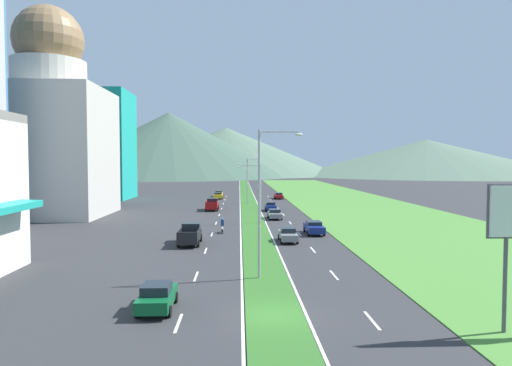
% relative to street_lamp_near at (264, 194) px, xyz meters
% --- Properties ---
extents(ground_plane, '(600.00, 600.00, 0.00)m').
position_rel_street_lamp_near_xyz_m(ground_plane, '(0.19, -7.88, -6.09)').
color(ground_plane, '#2D2D30').
extents(grass_median, '(3.20, 240.00, 0.06)m').
position_rel_street_lamp_near_xyz_m(grass_median, '(0.19, 52.12, -6.06)').
color(grass_median, '#2D6023').
rests_on(grass_median, ground_plane).
extents(grass_verge_right, '(24.00, 240.00, 0.06)m').
position_rel_street_lamp_near_xyz_m(grass_verge_right, '(20.79, 52.12, -6.06)').
color(grass_verge_right, '#477F33').
rests_on(grass_verge_right, ground_plane).
extents(lane_dash_left_2, '(0.16, 2.80, 0.01)m').
position_rel_street_lamp_near_xyz_m(lane_dash_left_2, '(-4.91, -8.76, -6.08)').
color(lane_dash_left_2, silver).
rests_on(lane_dash_left_2, ground_plane).
extents(lane_dash_left_3, '(0.16, 2.80, 0.01)m').
position_rel_street_lamp_near_xyz_m(lane_dash_left_3, '(-4.91, 0.80, -6.08)').
color(lane_dash_left_3, silver).
rests_on(lane_dash_left_3, ground_plane).
extents(lane_dash_left_4, '(0.16, 2.80, 0.01)m').
position_rel_street_lamp_near_xyz_m(lane_dash_left_4, '(-4.91, 10.35, -6.08)').
color(lane_dash_left_4, silver).
rests_on(lane_dash_left_4, ground_plane).
extents(lane_dash_left_5, '(0.16, 2.80, 0.01)m').
position_rel_street_lamp_near_xyz_m(lane_dash_left_5, '(-4.91, 19.91, -6.08)').
color(lane_dash_left_5, silver).
rests_on(lane_dash_left_5, ground_plane).
extents(lane_dash_left_6, '(0.16, 2.80, 0.01)m').
position_rel_street_lamp_near_xyz_m(lane_dash_left_6, '(-4.91, 29.47, -6.08)').
color(lane_dash_left_6, silver).
rests_on(lane_dash_left_6, ground_plane).
extents(lane_dash_left_7, '(0.16, 2.80, 0.01)m').
position_rel_street_lamp_near_xyz_m(lane_dash_left_7, '(-4.91, 39.03, -6.08)').
color(lane_dash_left_7, silver).
rests_on(lane_dash_left_7, ground_plane).
extents(lane_dash_left_8, '(0.16, 2.80, 0.01)m').
position_rel_street_lamp_near_xyz_m(lane_dash_left_8, '(-4.91, 48.59, -6.08)').
color(lane_dash_left_8, silver).
rests_on(lane_dash_left_8, ground_plane).
extents(lane_dash_left_9, '(0.16, 2.80, 0.01)m').
position_rel_street_lamp_near_xyz_m(lane_dash_left_9, '(-4.91, 58.15, -6.08)').
color(lane_dash_left_9, silver).
rests_on(lane_dash_left_9, ground_plane).
extents(lane_dash_left_10, '(0.16, 2.80, 0.01)m').
position_rel_street_lamp_near_xyz_m(lane_dash_left_10, '(-4.91, 67.71, -6.08)').
color(lane_dash_left_10, silver).
rests_on(lane_dash_left_10, ground_plane).
extents(lane_dash_left_11, '(0.16, 2.80, 0.01)m').
position_rel_street_lamp_near_xyz_m(lane_dash_left_11, '(-4.91, 77.27, -6.08)').
color(lane_dash_left_11, silver).
rests_on(lane_dash_left_11, ground_plane).
extents(lane_dash_right_2, '(0.16, 2.80, 0.01)m').
position_rel_street_lamp_near_xyz_m(lane_dash_right_2, '(5.29, -8.76, -6.08)').
color(lane_dash_right_2, silver).
rests_on(lane_dash_right_2, ground_plane).
extents(lane_dash_right_3, '(0.16, 2.80, 0.01)m').
position_rel_street_lamp_near_xyz_m(lane_dash_right_3, '(5.29, 0.80, -6.08)').
color(lane_dash_right_3, silver).
rests_on(lane_dash_right_3, ground_plane).
extents(lane_dash_right_4, '(0.16, 2.80, 0.01)m').
position_rel_street_lamp_near_xyz_m(lane_dash_right_4, '(5.29, 10.35, -6.08)').
color(lane_dash_right_4, silver).
rests_on(lane_dash_right_4, ground_plane).
extents(lane_dash_right_5, '(0.16, 2.80, 0.01)m').
position_rel_street_lamp_near_xyz_m(lane_dash_right_5, '(5.29, 19.91, -6.08)').
color(lane_dash_right_5, silver).
rests_on(lane_dash_right_5, ground_plane).
extents(lane_dash_right_6, '(0.16, 2.80, 0.01)m').
position_rel_street_lamp_near_xyz_m(lane_dash_right_6, '(5.29, 29.47, -6.08)').
color(lane_dash_right_6, silver).
rests_on(lane_dash_right_6, ground_plane).
extents(lane_dash_right_7, '(0.16, 2.80, 0.01)m').
position_rel_street_lamp_near_xyz_m(lane_dash_right_7, '(5.29, 39.03, -6.08)').
color(lane_dash_right_7, silver).
rests_on(lane_dash_right_7, ground_plane).
extents(lane_dash_right_8, '(0.16, 2.80, 0.01)m').
position_rel_street_lamp_near_xyz_m(lane_dash_right_8, '(5.29, 48.59, -6.08)').
color(lane_dash_right_8, silver).
rests_on(lane_dash_right_8, ground_plane).
extents(lane_dash_right_9, '(0.16, 2.80, 0.01)m').
position_rel_street_lamp_near_xyz_m(lane_dash_right_9, '(5.29, 58.15, -6.08)').
color(lane_dash_right_9, silver).
rests_on(lane_dash_right_9, ground_plane).
extents(lane_dash_right_10, '(0.16, 2.80, 0.01)m').
position_rel_street_lamp_near_xyz_m(lane_dash_right_10, '(5.29, 67.71, -6.08)').
color(lane_dash_right_10, silver).
rests_on(lane_dash_right_10, ground_plane).
extents(lane_dash_right_11, '(0.16, 2.80, 0.01)m').
position_rel_street_lamp_near_xyz_m(lane_dash_right_11, '(5.29, 77.27, -6.08)').
color(lane_dash_right_11, silver).
rests_on(lane_dash_right_11, ground_plane).
extents(edge_line_median_left, '(0.16, 240.00, 0.01)m').
position_rel_street_lamp_near_xyz_m(edge_line_median_left, '(-1.56, 52.12, -6.08)').
color(edge_line_median_left, silver).
rests_on(edge_line_median_left, ground_plane).
extents(edge_line_median_right, '(0.16, 240.00, 0.01)m').
position_rel_street_lamp_near_xyz_m(edge_line_median_right, '(1.94, 52.12, -6.08)').
color(edge_line_median_right, silver).
rests_on(edge_line_median_right, ground_plane).
extents(domed_building, '(16.79, 16.79, 32.27)m').
position_rel_street_lamp_near_xyz_m(domed_building, '(-30.95, 39.10, 7.34)').
color(domed_building, '#B7B2A8').
rests_on(domed_building, ground_plane).
extents(midrise_colored, '(14.12, 14.12, 24.25)m').
position_rel_street_lamp_near_xyz_m(midrise_colored, '(-33.58, 71.28, 6.04)').
color(midrise_colored, teal).
rests_on(midrise_colored, ground_plane).
extents(hill_far_left, '(138.90, 138.90, 36.38)m').
position_rel_street_lamp_near_xyz_m(hill_far_left, '(-41.54, 225.35, 12.10)').
color(hill_far_left, '#3D5647').
rests_on(hill_far_left, ground_plane).
extents(hill_far_center, '(149.72, 149.72, 30.79)m').
position_rel_street_lamp_near_xyz_m(hill_far_center, '(-10.45, 263.20, 9.31)').
color(hill_far_center, '#516B56').
rests_on(hill_far_center, ground_plane).
extents(hill_far_right, '(163.51, 163.51, 22.06)m').
position_rel_street_lamp_near_xyz_m(hill_far_right, '(112.83, 240.09, 4.94)').
color(hill_far_right, '#516B56').
rests_on(hill_far_right, ground_plane).
extents(street_lamp_near, '(3.17, 0.40, 10.68)m').
position_rel_street_lamp_near_xyz_m(street_lamp_near, '(0.00, 0.00, 0.00)').
color(street_lamp_near, '#99999E').
rests_on(street_lamp_near, ground_plane).
extents(street_lamp_mid, '(3.22, 0.41, 8.04)m').
position_rel_street_lamp_near_xyz_m(street_lamp_mid, '(0.74, 28.61, -1.36)').
color(street_lamp_mid, '#99999E').
rests_on(street_lamp_mid, ground_plane).
extents(street_lamp_far, '(2.80, 0.31, 9.09)m').
position_rel_street_lamp_near_xyz_m(street_lamp_far, '(0.17, 57.13, -0.86)').
color(street_lamp_far, '#99999E').
rests_on(street_lamp_far, ground_plane).
extents(car_0, '(1.87, 4.21, 1.47)m').
position_rel_street_lamp_near_xyz_m(car_0, '(3.38, 14.88, -5.33)').
color(car_0, slate).
rests_on(car_0, ground_plane).
extents(car_1, '(2.01, 4.75, 1.47)m').
position_rel_street_lamp_near_xyz_m(car_1, '(6.97, 19.84, -5.31)').
color(car_1, navy).
rests_on(car_1, ground_plane).
extents(car_2, '(1.99, 4.39, 1.44)m').
position_rel_street_lamp_near_xyz_m(car_2, '(-6.64, 76.78, -5.35)').
color(car_2, '#C6842D').
rests_on(car_2, ground_plane).
extents(car_3, '(2.02, 4.62, 1.49)m').
position_rel_street_lamp_near_xyz_m(car_3, '(-6.50, 69.78, -5.31)').
color(car_3, yellow).
rests_on(car_3, ground_plane).
extents(car_4, '(1.98, 4.66, 1.41)m').
position_rel_street_lamp_near_xyz_m(car_4, '(3.50, 33.91, -5.36)').
color(car_4, slate).
rests_on(car_4, ground_plane).
extents(car_5, '(1.94, 4.05, 1.53)m').
position_rel_street_lamp_near_xyz_m(car_5, '(-6.40, -6.62, -5.31)').
color(car_5, '#0C5128').
rests_on(car_5, ground_plane).
extents(car_6, '(1.96, 4.68, 1.40)m').
position_rel_street_lamp_near_xyz_m(car_6, '(7.23, 69.64, -5.36)').
color(car_6, maroon).
rests_on(car_6, ground_plane).
extents(car_7, '(1.90, 4.08, 1.51)m').
position_rel_street_lamp_near_xyz_m(car_7, '(3.65, 44.73, -5.32)').
color(car_7, navy).
rests_on(car_7, ground_plane).
extents(pickup_truck_0, '(2.18, 5.40, 2.00)m').
position_rel_street_lamp_near_xyz_m(pickup_truck_0, '(-6.76, 14.07, -5.10)').
color(pickup_truck_0, black).
rests_on(pickup_truck_0, ground_plane).
extents(pickup_truck_1, '(2.18, 5.40, 2.00)m').
position_rel_street_lamp_near_xyz_m(pickup_truck_1, '(-6.43, 46.28, -5.10)').
color(pickup_truck_1, maroon).
rests_on(pickup_truck_1, ground_plane).
extents(motorcycle_rider, '(0.36, 2.00, 1.80)m').
position_rel_street_lamp_near_xyz_m(motorcycle_rider, '(-3.73, 20.97, -5.34)').
color(motorcycle_rider, black).
rests_on(motorcycle_rider, ground_plane).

